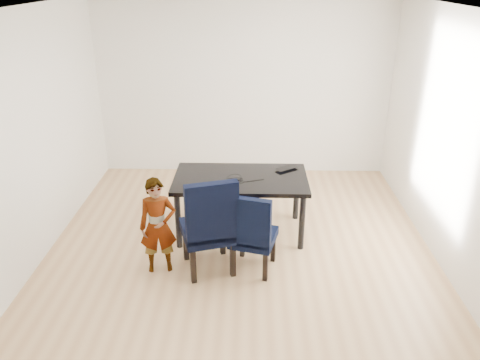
{
  "coord_description": "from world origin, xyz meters",
  "views": [
    {
      "loc": [
        0.12,
        -4.62,
        3.02
      ],
      "look_at": [
        0.0,
        0.2,
        0.85
      ],
      "focal_mm": 35.0,
      "sensor_mm": 36.0,
      "label": 1
    }
  ],
  "objects_px": {
    "chair_left": "(208,223)",
    "chair_right": "(254,230)",
    "child": "(158,226)",
    "laptop": "(284,167)",
    "plate": "(213,189)",
    "dining_table": "(241,205)"
  },
  "relations": [
    {
      "from": "chair_left",
      "to": "chair_right",
      "type": "distance_m",
      "value": 0.5
    },
    {
      "from": "child",
      "to": "laptop",
      "type": "bearing_deg",
      "value": 27.65
    },
    {
      "from": "chair_right",
      "to": "child",
      "type": "relative_size",
      "value": 0.88
    },
    {
      "from": "plate",
      "to": "laptop",
      "type": "distance_m",
      "value": 1.07
    },
    {
      "from": "dining_table",
      "to": "chair_left",
      "type": "relative_size",
      "value": 1.42
    },
    {
      "from": "child",
      "to": "plate",
      "type": "height_order",
      "value": "child"
    },
    {
      "from": "child",
      "to": "laptop",
      "type": "relative_size",
      "value": 3.65
    },
    {
      "from": "dining_table",
      "to": "chair_left",
      "type": "xyz_separation_m",
      "value": [
        -0.33,
        -0.78,
        0.19
      ]
    },
    {
      "from": "chair_left",
      "to": "child",
      "type": "xyz_separation_m",
      "value": [
        -0.53,
        -0.04,
        -0.02
      ]
    },
    {
      "from": "chair_left",
      "to": "chair_right",
      "type": "xyz_separation_m",
      "value": [
        0.49,
        0.0,
        -0.09
      ]
    },
    {
      "from": "dining_table",
      "to": "chair_left",
      "type": "distance_m",
      "value": 0.87
    },
    {
      "from": "child",
      "to": "laptop",
      "type": "distance_m",
      "value": 1.8
    },
    {
      "from": "chair_left",
      "to": "child",
      "type": "relative_size",
      "value": 1.04
    },
    {
      "from": "dining_table",
      "to": "chair_right",
      "type": "xyz_separation_m",
      "value": [
        0.16,
        -0.78,
        0.1
      ]
    },
    {
      "from": "plate",
      "to": "laptop",
      "type": "height_order",
      "value": "laptop"
    },
    {
      "from": "dining_table",
      "to": "laptop",
      "type": "distance_m",
      "value": 0.73
    },
    {
      "from": "chair_right",
      "to": "dining_table",
      "type": "bearing_deg",
      "value": 116.37
    },
    {
      "from": "dining_table",
      "to": "laptop",
      "type": "xyz_separation_m",
      "value": [
        0.54,
        0.29,
        0.39
      ]
    },
    {
      "from": "plate",
      "to": "child",
      "type": "bearing_deg",
      "value": -139.55
    },
    {
      "from": "chair_left",
      "to": "laptop",
      "type": "distance_m",
      "value": 1.4
    },
    {
      "from": "plate",
      "to": "laptop",
      "type": "xyz_separation_m",
      "value": [
        0.85,
        0.64,
        0.0
      ]
    },
    {
      "from": "chair_left",
      "to": "child",
      "type": "bearing_deg",
      "value": 167.17
    }
  ]
}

